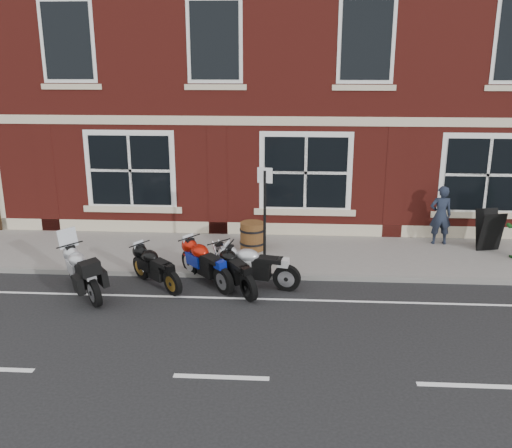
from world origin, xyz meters
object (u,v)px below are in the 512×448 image
object	(u,v)px
moto_sport_silver	(255,265)
pedestrian_left	(441,215)
moto_sport_red	(206,262)
barrel_planter	(252,236)
moto_naked_black	(234,267)
parking_sign	(265,212)
moto_touring_silver	(83,270)
moto_sport_black	(156,266)
a_board_sign	(489,230)

from	to	relation	value
moto_sport_silver	pedestrian_left	bearing A→B (deg)	-44.04
moto_sport_red	barrel_planter	world-z (taller)	moto_sport_red
moto_naked_black	parking_sign	bearing A→B (deg)	20.97
moto_sport_silver	pedestrian_left	world-z (taller)	pedestrian_left
moto_touring_silver	moto_naked_black	distance (m)	3.35
moto_sport_red	parking_sign	world-z (taller)	parking_sign
moto_sport_red	moto_naked_black	distance (m)	0.73
moto_naked_black	barrel_planter	distance (m)	2.44
moto_sport_black	moto_sport_silver	distance (m)	2.27
moto_sport_red	moto_sport_silver	distance (m)	1.15
moto_sport_red	moto_sport_black	world-z (taller)	moto_sport_red
moto_touring_silver	moto_sport_red	size ratio (longest dim) A/B	1.07
moto_naked_black	pedestrian_left	xyz separation A→B (m)	(5.35, 3.24, 0.41)
moto_sport_black	moto_sport_red	bearing A→B (deg)	-33.68
moto_sport_silver	parking_sign	xyz separation A→B (m)	(0.18, 0.72, 1.05)
moto_sport_red	a_board_sign	bearing A→B (deg)	-21.07
moto_sport_silver	parking_sign	distance (m)	1.29
moto_sport_black	pedestrian_left	xyz separation A→B (m)	(7.15, 3.19, 0.45)
moto_sport_silver	pedestrian_left	xyz separation A→B (m)	(4.89, 3.09, 0.40)
pedestrian_left	barrel_planter	xyz separation A→B (m)	(-5.11, -0.82, -0.44)
moto_sport_silver	a_board_sign	xyz separation A→B (m)	(6.08, 2.67, 0.13)
moto_sport_black	moto_sport_silver	bearing A→B (deg)	-42.82
moto_sport_red	pedestrian_left	distance (m)	6.72
moto_touring_silver	pedestrian_left	xyz separation A→B (m)	(8.66, 3.72, 0.37)
moto_sport_black	a_board_sign	size ratio (longest dim) A/B	1.34
pedestrian_left	a_board_sign	bearing A→B (deg)	159.40
moto_sport_red	barrel_planter	xyz separation A→B (m)	(0.92, 2.14, -0.04)
moto_sport_silver	moto_naked_black	bearing A→B (deg)	121.80
parking_sign	pedestrian_left	bearing A→B (deg)	38.55
moto_naked_black	a_board_sign	world-z (taller)	a_board_sign
moto_sport_black	moto_sport_silver	xyz separation A→B (m)	(2.27, 0.11, 0.04)
moto_sport_silver	moto_sport_red	bearing A→B (deg)	97.17
moto_sport_black	a_board_sign	xyz separation A→B (m)	(8.35, 2.78, 0.17)
moto_touring_silver	moto_sport_red	distance (m)	2.75
moto_sport_black	moto_naked_black	bearing A→B (deg)	-46.98
pedestrian_left	a_board_sign	distance (m)	1.30
moto_touring_silver	barrel_planter	xyz separation A→B (m)	(3.55, 2.91, -0.07)
moto_sport_silver	moto_naked_black	world-z (taller)	moto_sport_silver
moto_sport_red	parking_sign	bearing A→B (deg)	-16.23
moto_sport_silver	barrel_planter	distance (m)	2.28
moto_sport_red	moto_naked_black	world-z (taller)	moto_sport_red
moto_touring_silver	moto_sport_red	world-z (taller)	moto_touring_silver
moto_sport_red	barrel_planter	distance (m)	2.33
barrel_planter	parking_sign	bearing A→B (deg)	-75.31
moto_sport_red	moto_sport_black	distance (m)	1.15
a_board_sign	barrel_planter	xyz separation A→B (m)	(-6.31, -0.40, -0.16)
moto_sport_black	moto_naked_black	xyz separation A→B (m)	(1.80, -0.05, 0.03)
a_board_sign	moto_naked_black	bearing A→B (deg)	-170.32
moto_sport_silver	barrel_planter	xyz separation A→B (m)	(-0.22, 2.27, -0.04)
moto_sport_silver	moto_naked_black	distance (m)	0.49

